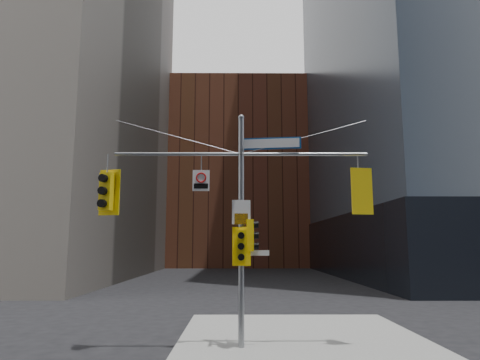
{
  "coord_description": "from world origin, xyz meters",
  "views": [
    {
      "loc": [
        -0.12,
        -11.26,
        3.15
      ],
      "look_at": [
        -0.04,
        2.0,
        5.17
      ],
      "focal_mm": 32.0,
      "sensor_mm": 36.0,
      "label": 1
    }
  ],
  "objects_px": {
    "traffic_light_west_arm": "(106,192)",
    "regulatory_sign_arm": "(201,180)",
    "traffic_light_pole_side": "(252,235)",
    "street_sign_blade": "(270,143)",
    "signal_assembly": "(241,204)",
    "traffic_light_east_arm": "(359,192)",
    "traffic_light_pole_front": "(241,246)"
  },
  "relations": [
    {
      "from": "traffic_light_west_arm",
      "to": "regulatory_sign_arm",
      "type": "relative_size",
      "value": 2.19
    },
    {
      "from": "traffic_light_pole_side",
      "to": "street_sign_blade",
      "type": "height_order",
      "value": "street_sign_blade"
    },
    {
      "from": "signal_assembly",
      "to": "regulatory_sign_arm",
      "type": "relative_size",
      "value": 12.08
    },
    {
      "from": "regulatory_sign_arm",
      "to": "traffic_light_pole_side",
      "type": "bearing_deg",
      "value": -0.61
    },
    {
      "from": "traffic_light_pole_side",
      "to": "traffic_light_east_arm",
      "type": "bearing_deg",
      "value": -86.84
    },
    {
      "from": "traffic_light_west_arm",
      "to": "traffic_light_pole_side",
      "type": "bearing_deg",
      "value": 12.94
    },
    {
      "from": "traffic_light_west_arm",
      "to": "traffic_light_pole_front",
      "type": "distance_m",
      "value": 4.55
    },
    {
      "from": "signal_assembly",
      "to": "regulatory_sign_arm",
      "type": "xyz_separation_m",
      "value": [
        -1.26,
        -0.02,
        0.75
      ]
    },
    {
      "from": "traffic_light_pole_side",
      "to": "traffic_light_pole_front",
      "type": "bearing_deg",
      "value": 133.57
    },
    {
      "from": "traffic_light_west_arm",
      "to": "traffic_light_pole_side",
      "type": "distance_m",
      "value": 4.73
    },
    {
      "from": "traffic_light_pole_front",
      "to": "street_sign_blade",
      "type": "xyz_separation_m",
      "value": [
        0.93,
        0.27,
        3.24
      ]
    },
    {
      "from": "signal_assembly",
      "to": "traffic_light_east_arm",
      "type": "relative_size",
      "value": 5.54
    },
    {
      "from": "traffic_light_west_arm",
      "to": "traffic_light_pole_front",
      "type": "bearing_deg",
      "value": 9.23
    },
    {
      "from": "traffic_light_east_arm",
      "to": "regulatory_sign_arm",
      "type": "bearing_deg",
      "value": -9.76
    },
    {
      "from": "street_sign_blade",
      "to": "traffic_light_pole_side",
      "type": "bearing_deg",
      "value": -172.46
    },
    {
      "from": "signal_assembly",
      "to": "regulatory_sign_arm",
      "type": "bearing_deg",
      "value": -179.08
    },
    {
      "from": "traffic_light_west_arm",
      "to": "street_sign_blade",
      "type": "distance_m",
      "value": 5.37
    },
    {
      "from": "traffic_light_pole_front",
      "to": "traffic_light_east_arm",
      "type": "bearing_deg",
      "value": 6.43
    },
    {
      "from": "street_sign_blade",
      "to": "traffic_light_east_arm",
      "type": "bearing_deg",
      "value": 7.59
    },
    {
      "from": "traffic_light_pole_front",
      "to": "regulatory_sign_arm",
      "type": "relative_size",
      "value": 1.77
    },
    {
      "from": "street_sign_blade",
      "to": "regulatory_sign_arm",
      "type": "bearing_deg",
      "value": -171.71
    },
    {
      "from": "signal_assembly",
      "to": "traffic_light_pole_side",
      "type": "distance_m",
      "value": 1.02
    },
    {
      "from": "regulatory_sign_arm",
      "to": "traffic_light_west_arm",
      "type": "bearing_deg",
      "value": 177.82
    },
    {
      "from": "signal_assembly",
      "to": "traffic_light_west_arm",
      "type": "bearing_deg",
      "value": 179.81
    },
    {
      "from": "traffic_light_east_arm",
      "to": "traffic_light_pole_front",
      "type": "relative_size",
      "value": 1.23
    },
    {
      "from": "signal_assembly",
      "to": "street_sign_blade",
      "type": "height_order",
      "value": "signal_assembly"
    },
    {
      "from": "traffic_light_east_arm",
      "to": "traffic_light_pole_front",
      "type": "bearing_deg",
      "value": -5.85
    },
    {
      "from": "traffic_light_pole_front",
      "to": "signal_assembly",
      "type": "bearing_deg",
      "value": 92.33
    },
    {
      "from": "traffic_light_west_arm",
      "to": "regulatory_sign_arm",
      "type": "xyz_separation_m",
      "value": [
        2.95,
        -0.03,
        0.37
      ]
    },
    {
      "from": "street_sign_blade",
      "to": "signal_assembly",
      "type": "bearing_deg",
      "value": -172.12
    },
    {
      "from": "regulatory_sign_arm",
      "to": "traffic_light_east_arm",
      "type": "bearing_deg",
      "value": -1.28
    },
    {
      "from": "traffic_light_west_arm",
      "to": "traffic_light_pole_side",
      "type": "relative_size",
      "value": 1.5
    }
  ]
}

